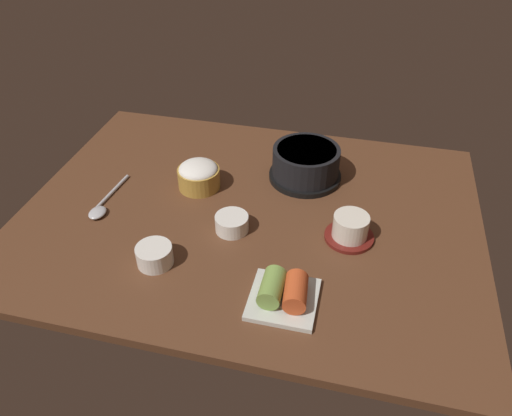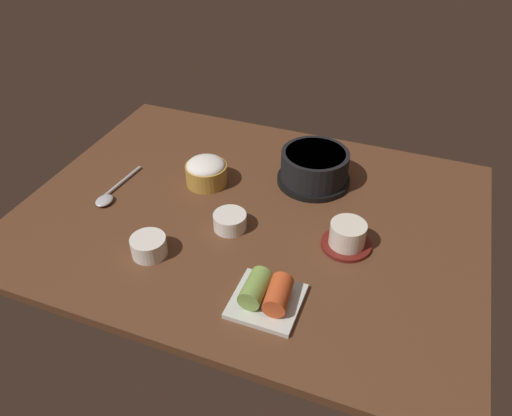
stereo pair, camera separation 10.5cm
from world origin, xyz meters
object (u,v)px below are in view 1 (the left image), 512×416
(kimchi_plate, at_px, (284,293))
(stone_pot, at_px, (306,163))
(tea_cup_with_saucer, at_px, (350,228))
(rice_bowl, at_px, (199,175))
(side_bowl_near, at_px, (154,255))
(banchan_cup_center, at_px, (232,223))
(spoon, at_px, (102,206))

(kimchi_plate, bearing_deg, stone_pot, 93.51)
(stone_pot, xyz_separation_m, tea_cup_with_saucer, (0.12, -0.20, -0.01))
(stone_pot, bearing_deg, rice_bowl, -158.25)
(side_bowl_near, bearing_deg, rice_bowl, 89.83)
(banchan_cup_center, xyz_separation_m, spoon, (-0.30, 0.00, -0.01))
(stone_pot, bearing_deg, tea_cup_with_saucer, -57.82)
(rice_bowl, relative_size, tea_cup_with_saucer, 0.96)
(kimchi_plate, xyz_separation_m, side_bowl_near, (-0.26, 0.04, 0.00))
(banchan_cup_center, bearing_deg, tea_cup_with_saucer, 7.23)
(rice_bowl, distance_m, banchan_cup_center, 0.18)
(tea_cup_with_saucer, distance_m, kimchi_plate, 0.22)
(spoon, bearing_deg, banchan_cup_center, -0.30)
(stone_pot, relative_size, spoon, 0.99)
(stone_pot, relative_size, tea_cup_with_saucer, 1.70)
(side_bowl_near, bearing_deg, banchan_cup_center, 47.88)
(side_bowl_near, distance_m, spoon, 0.23)
(rice_bowl, height_order, tea_cup_with_saucer, rice_bowl)
(banchan_cup_center, bearing_deg, side_bowl_near, -132.12)
(stone_pot, xyz_separation_m, spoon, (-0.42, -0.23, -0.04))
(kimchi_plate, xyz_separation_m, spoon, (-0.45, 0.17, -0.02))
(banchan_cup_center, bearing_deg, rice_bowl, 131.35)
(stone_pot, bearing_deg, kimchi_plate, -86.49)
(stone_pot, height_order, tea_cup_with_saucer, stone_pot)
(tea_cup_with_saucer, bearing_deg, spoon, -176.92)
(banchan_cup_center, xyz_separation_m, side_bowl_near, (-0.12, -0.13, 0.00))
(rice_bowl, distance_m, tea_cup_with_saucer, 0.38)
(banchan_cup_center, xyz_separation_m, kimchi_plate, (0.14, -0.17, 0.00))
(rice_bowl, xyz_separation_m, banchan_cup_center, (0.12, -0.13, -0.01))
(spoon, bearing_deg, kimchi_plate, -20.95)
(stone_pot, height_order, kimchi_plate, stone_pot)
(rice_bowl, bearing_deg, side_bowl_near, -90.17)
(side_bowl_near, bearing_deg, kimchi_plate, -8.28)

